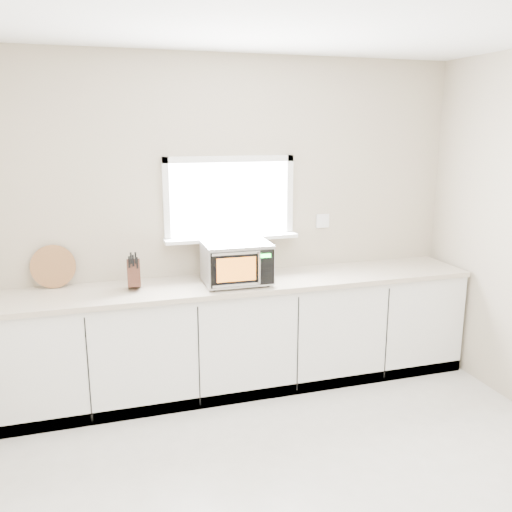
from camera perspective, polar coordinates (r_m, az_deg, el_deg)
name	(u,v)px	position (r m, az deg, el deg)	size (l,w,h in m)	color
back_wall	(229,221)	(4.56, -2.82, 3.74)	(4.00, 0.17, 2.70)	#AF9F8B
cabinets	(239,336)	(4.53, -1.76, -8.46)	(3.92, 0.60, 0.88)	white
countertop	(239,283)	(4.37, -1.76, -2.90)	(3.92, 0.64, 0.04)	beige
microwave	(237,262)	(4.25, -2.05, -0.67)	(0.52, 0.44, 0.33)	black
knife_block	(134,273)	(4.23, -12.75, -1.72)	(0.11, 0.21, 0.30)	#4D281B
cutting_board	(53,266)	(4.43, -20.57, -1.04)	(0.33, 0.33, 0.02)	#945D39
coffee_grinder	(244,265)	(4.48, -1.25, -0.98)	(0.11, 0.11, 0.19)	silver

